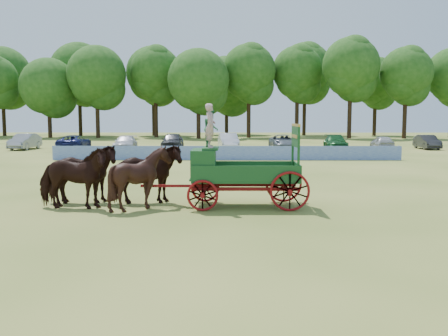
% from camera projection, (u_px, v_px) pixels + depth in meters
% --- Properties ---
extents(ground, '(160.00, 160.00, 0.00)m').
position_uv_depth(ground, '(250.00, 201.00, 19.24)').
color(ground, '#ABA24D').
rests_on(ground, ground).
extents(horse_lead_left, '(2.71, 1.36, 2.23)m').
position_uv_depth(horse_lead_left, '(72.00, 178.00, 17.52)').
color(horse_lead_left, black).
rests_on(horse_lead_left, ground).
extents(horse_lead_right, '(2.77, 1.54, 2.23)m').
position_uv_depth(horse_lead_right, '(82.00, 174.00, 18.61)').
color(horse_lead_right, black).
rests_on(horse_lead_right, ground).
extents(horse_wheel_left, '(2.03, 1.81, 2.23)m').
position_uv_depth(horse_wheel_left, '(141.00, 178.00, 17.50)').
color(horse_wheel_left, black).
rests_on(horse_wheel_left, ground).
extents(horse_wheel_right, '(2.82, 1.71, 2.23)m').
position_uv_depth(horse_wheel_right, '(146.00, 174.00, 18.59)').
color(horse_wheel_right, black).
rests_on(horse_wheel_right, ground).
extents(farm_dray, '(6.00, 2.00, 3.71)m').
position_uv_depth(farm_dray, '(226.00, 164.00, 17.98)').
color(farm_dray, maroon).
rests_on(farm_dray, ground).
extents(sponsor_banner, '(26.00, 0.08, 1.05)m').
position_uv_depth(sponsor_banner, '(226.00, 153.00, 37.09)').
color(sponsor_banner, '#1E3AA6').
rests_on(sponsor_banner, ground).
extents(parked_cars, '(52.33, 7.22, 1.65)m').
position_uv_depth(parked_cars, '(243.00, 142.00, 48.88)').
color(parked_cars, silver).
rests_on(parked_cars, ground).
extents(treeline, '(92.74, 24.55, 15.58)m').
position_uv_depth(treeline, '(200.00, 76.00, 77.90)').
color(treeline, '#382314').
rests_on(treeline, ground).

